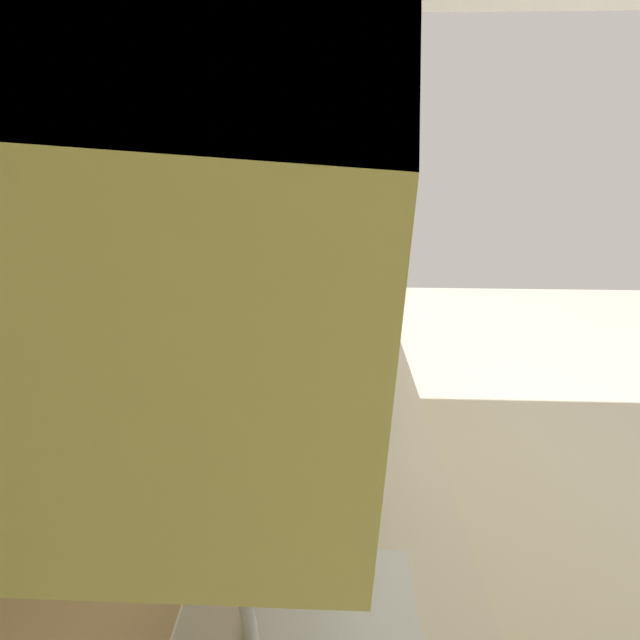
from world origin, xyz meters
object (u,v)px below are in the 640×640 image
(bowl, at_px, (347,293))
(microwave, at_px, (330,306))
(kettle, at_px, (358,398))
(oven_range, at_px, (334,301))

(bowl, bearing_deg, microwave, 168.87)
(bowl, height_order, kettle, kettle)
(oven_range, height_order, kettle, oven_range)
(bowl, xyz_separation_m, kettle, (-1.11, 0.00, 0.04))
(bowl, bearing_deg, oven_range, 4.46)
(microwave, bearing_deg, oven_range, -1.34)
(bowl, distance_m, kettle, 1.11)
(oven_range, distance_m, kettle, 2.08)
(kettle, bearing_deg, oven_range, 2.03)
(oven_range, height_order, bowl, oven_range)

